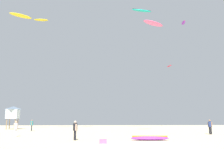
# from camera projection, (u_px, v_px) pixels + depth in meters

# --- Properties ---
(ground_plane) EXTENTS (120.00, 120.00, 0.00)m
(ground_plane) POSITION_uv_depth(u_px,v_px,m) (131.00, 149.00, 14.96)
(ground_plane) COLOR beige
(person_foreground) EXTENTS (0.38, 0.52, 1.69)m
(person_foreground) POSITION_uv_depth(u_px,v_px,m) (75.00, 129.00, 21.64)
(person_foreground) COLOR black
(person_foreground) RESTS_ON ground
(person_midground) EXTENTS (0.37, 0.48, 1.64)m
(person_midground) POSITION_uv_depth(u_px,v_px,m) (16.00, 127.00, 26.04)
(person_midground) COLOR silver
(person_midground) RESTS_ON ground
(person_left) EXTENTS (0.39, 0.57, 1.74)m
(person_left) POSITION_uv_depth(u_px,v_px,m) (32.00, 124.00, 38.13)
(person_left) COLOR #2D2D33
(person_left) RESTS_ON ground
(person_right) EXTENTS (0.40, 0.51, 1.78)m
(person_right) POSITION_uv_depth(u_px,v_px,m) (210.00, 126.00, 30.01)
(person_right) COLOR black
(person_right) RESTS_ON ground
(kite_grounded_near) EXTENTS (3.40, 1.19, 0.39)m
(kite_grounded_near) POSITION_uv_depth(u_px,v_px,m) (150.00, 138.00, 21.36)
(kite_grounded_near) COLOR purple
(kite_grounded_near) RESTS_ON ground
(lifeguard_tower) EXTENTS (2.30, 2.30, 4.15)m
(lifeguard_tower) POSITION_uv_depth(u_px,v_px,m) (13.00, 112.00, 44.98)
(lifeguard_tower) COLOR #8C704C
(lifeguard_tower) RESTS_ON ground
(cooler_box) EXTENTS (0.56, 0.36, 0.32)m
(cooler_box) POSITION_uv_depth(u_px,v_px,m) (108.00, 135.00, 26.50)
(cooler_box) COLOR white
(cooler_box) RESTS_ON ground
(gear_bag) EXTENTS (0.56, 0.36, 0.32)m
(gear_bag) POSITION_uv_depth(u_px,v_px,m) (103.00, 141.00, 18.61)
(gear_bag) COLOR #E5598C
(gear_bag) RESTS_ON ground
(kite_aloft_0) EXTENTS (4.30, 2.01, 0.70)m
(kite_aloft_0) POSITION_uv_depth(u_px,v_px,m) (142.00, 11.00, 49.48)
(kite_aloft_0) COLOR #19B29E
(kite_aloft_1) EXTENTS (0.99, 2.26, 0.40)m
(kite_aloft_1) POSITION_uv_depth(u_px,v_px,m) (169.00, 66.00, 59.79)
(kite_aloft_1) COLOR red
(kite_aloft_2) EXTENTS (3.82, 2.96, 0.46)m
(kite_aloft_2) POSITION_uv_depth(u_px,v_px,m) (153.00, 23.00, 35.98)
(kite_aloft_2) COLOR #E5598C
(kite_aloft_3) EXTENTS (3.31, 1.06, 0.42)m
(kite_aloft_3) POSITION_uv_depth(u_px,v_px,m) (41.00, 20.00, 57.37)
(kite_aloft_3) COLOR yellow
(kite_aloft_4) EXTENTS (3.87, 3.12, 0.49)m
(kite_aloft_4) POSITION_uv_depth(u_px,v_px,m) (21.00, 16.00, 43.46)
(kite_aloft_4) COLOR yellow
(kite_aloft_5) EXTENTS (1.09, 2.67, 0.43)m
(kite_aloft_5) POSITION_uv_depth(u_px,v_px,m) (183.00, 23.00, 60.55)
(kite_aloft_5) COLOR purple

